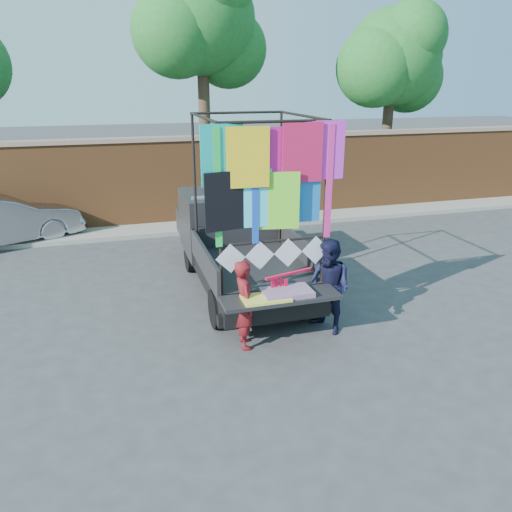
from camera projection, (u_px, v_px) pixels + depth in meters
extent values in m
plane|color=#38383A|center=(241.00, 323.00, 9.01)|extent=(90.00, 90.00, 0.00)
cube|color=brown|center=(181.00, 183.00, 14.93)|extent=(30.00, 0.35, 2.50)
cube|color=gray|center=(179.00, 138.00, 14.49)|extent=(30.00, 0.45, 0.12)
cube|color=gray|center=(187.00, 227.00, 14.69)|extent=(30.00, 1.20, 0.12)
cylinder|color=#38281C|center=(205.00, 128.00, 15.78)|extent=(0.36, 0.36, 5.46)
sphere|color=#1C6223|center=(201.00, 19.00, 14.74)|extent=(3.20, 3.20, 3.20)
sphere|color=#1C6223|center=(228.00, 49.00, 15.60)|extent=(2.40, 2.40, 2.40)
sphere|color=#1C6223|center=(176.00, 32.00, 14.39)|extent=(2.60, 2.60, 2.60)
cylinder|color=#38281C|center=(386.00, 136.00, 17.66)|extent=(0.36, 0.36, 4.55)
sphere|color=#1C6223|center=(393.00, 57.00, 16.80)|extent=(3.20, 3.20, 3.20)
sphere|color=#1C6223|center=(408.00, 78.00, 17.61)|extent=(2.40, 2.40, 2.40)
sphere|color=#1C6223|center=(375.00, 67.00, 16.42)|extent=(2.60, 2.60, 2.60)
sphere|color=#1C6223|center=(413.00, 35.00, 16.12)|extent=(2.20, 2.20, 2.20)
cylinder|color=black|center=(191.00, 256.00, 11.38)|extent=(0.24, 0.71, 0.71)
cylinder|color=black|center=(218.00, 309.00, 8.76)|extent=(0.24, 0.71, 0.71)
cylinder|color=black|center=(261.00, 250.00, 11.82)|extent=(0.24, 0.71, 0.71)
cylinder|color=black|center=(307.00, 298.00, 9.21)|extent=(0.24, 0.71, 0.71)
cube|color=black|center=(243.00, 267.00, 10.19)|extent=(1.82, 4.50, 0.32)
cube|color=black|center=(254.00, 267.00, 9.36)|extent=(1.93, 2.46, 0.11)
cube|color=black|center=(204.00, 260.00, 9.03)|extent=(0.06, 2.46, 0.48)
cube|color=black|center=(302.00, 251.00, 9.53)|extent=(0.06, 2.46, 0.48)
cube|color=black|center=(238.00, 237.00, 10.37)|extent=(1.93, 0.06, 0.48)
cube|color=black|center=(227.00, 221.00, 11.30)|extent=(1.93, 1.71, 1.34)
cube|color=#8C9EAD|center=(231.00, 208.00, 10.72)|extent=(1.71, 0.06, 0.59)
cube|color=#8C9EAD|center=(219.00, 204.00, 11.95)|extent=(1.71, 0.11, 0.75)
cube|color=black|center=(216.00, 220.00, 12.45)|extent=(1.87, 0.96, 0.59)
cube|color=black|center=(280.00, 297.00, 8.00)|extent=(1.93, 0.59, 0.06)
cube|color=black|center=(275.00, 314.00, 8.35)|extent=(1.98, 0.16, 0.19)
cylinder|color=black|center=(220.00, 213.00, 7.64)|extent=(0.05, 0.05, 2.68)
cylinder|color=black|center=(195.00, 185.00, 9.68)|extent=(0.05, 0.05, 2.68)
cylinder|color=black|center=(325.00, 205.00, 8.11)|extent=(0.05, 0.05, 2.68)
cylinder|color=black|center=(280.00, 180.00, 10.15)|extent=(0.05, 0.05, 2.68)
cylinder|color=black|center=(275.00, 121.00, 7.43)|extent=(1.82, 0.05, 0.05)
cylinder|color=black|center=(238.00, 113.00, 9.47)|extent=(1.82, 0.05, 0.05)
cylinder|color=black|center=(203.00, 118.00, 8.22)|extent=(0.05, 2.30, 0.05)
cylinder|color=black|center=(303.00, 116.00, 8.68)|extent=(0.05, 2.30, 0.05)
cylinder|color=black|center=(274.00, 241.00, 8.06)|extent=(1.82, 0.04, 0.04)
cube|color=#0DB9B2|center=(224.00, 156.00, 7.36)|extent=(0.66, 0.02, 0.91)
cube|color=yellow|center=(251.00, 156.00, 7.43)|extent=(0.66, 0.02, 0.91)
cube|color=#DC1887|center=(275.00, 154.00, 7.57)|extent=(0.66, 0.02, 0.91)
cube|color=#D3184C|center=(301.00, 154.00, 7.64)|extent=(0.66, 0.02, 0.91)
cube|color=#D12AD5|center=(324.00, 152.00, 7.79)|extent=(0.66, 0.02, 0.91)
cube|color=black|center=(225.00, 203.00, 7.55)|extent=(0.66, 0.02, 0.91)
cube|color=#35E5FF|center=(250.00, 201.00, 7.70)|extent=(0.66, 0.02, 0.91)
cube|color=#68DE27|center=(276.00, 200.00, 7.77)|extent=(0.66, 0.02, 0.91)
cube|color=blue|center=(299.00, 198.00, 7.91)|extent=(0.66, 0.02, 0.91)
cube|color=green|center=(218.00, 189.00, 7.47)|extent=(0.11, 0.01, 1.82)
cube|color=#EB278F|center=(329.00, 183.00, 7.96)|extent=(0.11, 0.01, 1.82)
cube|color=blue|center=(255.00, 187.00, 7.63)|extent=(0.11, 0.01, 1.82)
cube|color=silver|center=(231.00, 258.00, 7.90)|extent=(0.48, 0.01, 0.48)
cube|color=silver|center=(260.00, 256.00, 8.03)|extent=(0.48, 0.01, 0.48)
cube|color=silver|center=(288.00, 253.00, 8.16)|extent=(0.48, 0.01, 0.48)
cube|color=silver|center=(316.00, 250.00, 8.29)|extent=(0.48, 0.01, 0.48)
cube|color=red|center=(287.00, 292.00, 8.00)|extent=(0.80, 0.48, 0.09)
cube|color=#DBDA45|center=(266.00, 298.00, 7.84)|extent=(0.75, 0.43, 0.04)
imported|color=maroon|center=(245.00, 304.00, 8.01)|extent=(0.38, 0.56, 1.50)
imported|color=black|center=(329.00, 287.00, 8.48)|extent=(0.89, 0.98, 1.65)
cube|color=red|center=(289.00, 274.00, 8.12)|extent=(0.88, 0.29, 0.04)
cube|color=red|center=(272.00, 292.00, 8.12)|extent=(0.06, 0.02, 0.52)
cube|color=red|center=(277.00, 293.00, 8.14)|extent=(0.06, 0.02, 0.52)
cube|color=red|center=(281.00, 293.00, 8.17)|extent=(0.06, 0.02, 0.52)
cube|color=red|center=(285.00, 294.00, 8.20)|extent=(0.06, 0.02, 0.52)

